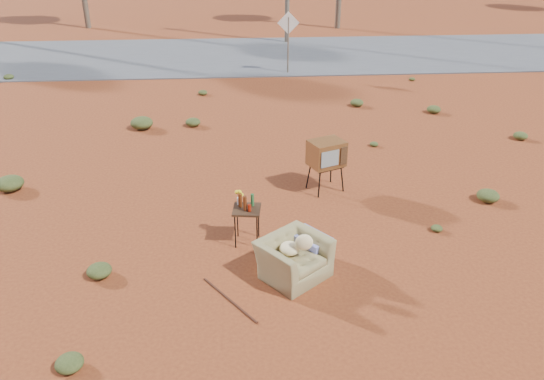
{
  "coord_description": "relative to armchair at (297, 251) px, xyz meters",
  "views": [
    {
      "loc": [
        -0.49,
        -7.22,
        5.01
      ],
      "look_at": [
        0.12,
        1.03,
        0.8
      ],
      "focal_mm": 35.0,
      "sensor_mm": 36.0,
      "label": 1
    }
  ],
  "objects": [
    {
      "name": "road_sign",
      "position": [
        1.09,
        12.34,
        1.09
      ],
      "size": [
        0.78,
        0.06,
        2.19
      ],
      "color": "brown",
      "rests_on": "ground"
    },
    {
      "name": "highway",
      "position": [
        -0.41,
        15.34,
        -0.39
      ],
      "size": [
        140.0,
        7.0,
        0.04
      ],
      "primitive_type": "cube",
      "color": "#565659",
      "rests_on": "ground"
    },
    {
      "name": "tv_unit",
      "position": [
        0.92,
        2.87,
        0.4
      ],
      "size": [
        0.83,
        0.75,
        1.09
      ],
      "rotation": [
        0.0,
        0.0,
        0.4
      ],
      "color": "black",
      "rests_on": "ground"
    },
    {
      "name": "rusty_bar",
      "position": [
        -1.07,
        -0.62,
        -0.39
      ],
      "size": [
        0.8,
        1.1,
        0.04
      ],
      "primitive_type": "cylinder",
      "rotation": [
        0.0,
        1.57,
        -0.95
      ],
      "color": "#4A1C13",
      "rests_on": "ground"
    },
    {
      "name": "scrub_patch",
      "position": [
        -1.23,
        4.75,
        -0.27
      ],
      "size": [
        17.49,
        8.07,
        0.33
      ],
      "color": "#484F22",
      "rests_on": "ground"
    },
    {
      "name": "ground",
      "position": [
        -0.41,
        0.34,
        -0.41
      ],
      "size": [
        140.0,
        140.0,
        0.0
      ],
      "primitive_type": "plane",
      "color": "brown",
      "rests_on": "ground"
    },
    {
      "name": "armchair",
      "position": [
        0.0,
        0.0,
        0.0
      ],
      "size": [
        1.26,
        1.31,
        0.87
      ],
      "rotation": [
        0.0,
        0.0,
        0.67
      ],
      "color": "olive",
      "rests_on": "ground"
    },
    {
      "name": "side_table",
      "position": [
        -0.78,
        1.0,
        0.28
      ],
      "size": [
        0.52,
        0.52,
        0.94
      ],
      "rotation": [
        0.0,
        0.0,
        -0.12
      ],
      "color": "#382314",
      "rests_on": "ground"
    }
  ]
}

